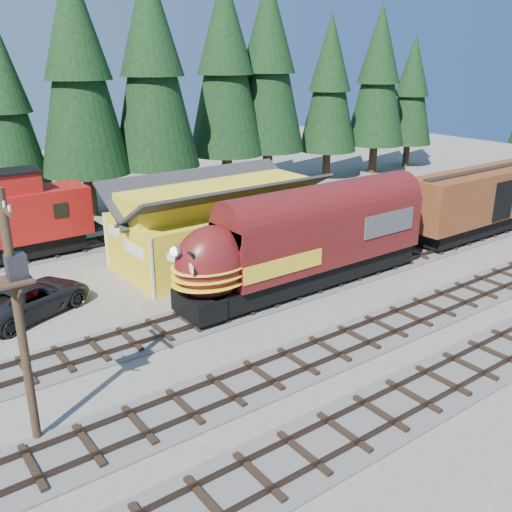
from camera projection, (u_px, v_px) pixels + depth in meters
ground at (337, 320)px, 27.60m from camera, size 120.00×120.00×0.00m
track_siding at (407, 256)px, 36.21m from camera, size 68.00×3.20×0.33m
track_main_south at (492, 285)px, 31.67m from camera, size 68.00×3.20×0.33m
track_spur at (19, 259)px, 35.60m from camera, size 32.00×3.20×0.33m
depot at (218, 215)px, 34.55m from camera, size 12.80×7.00×5.30m
conifer_backdrop at (183, 77)px, 45.31m from camera, size 78.95×22.93×16.74m
locomotive at (300, 246)px, 30.33m from camera, size 15.77×3.13×4.29m
boxcar at (483, 199)px, 39.74m from camera, size 13.80×2.96×4.34m
caboose at (6, 222)px, 34.50m from camera, size 9.99×2.90×5.20m
utility_pole at (18, 305)px, 17.53m from camera, size 1.06×2.10×8.59m
pickup_truck_a at (31, 298)px, 28.00m from camera, size 6.69×4.86×1.69m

